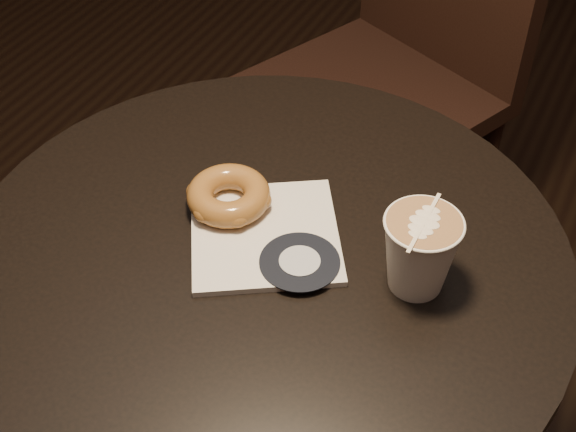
{
  "coord_description": "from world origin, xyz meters",
  "views": [
    {
      "loc": [
        0.3,
        -0.55,
        1.41
      ],
      "look_at": [
        0.01,
        0.03,
        0.79
      ],
      "focal_mm": 50.0,
      "sensor_mm": 36.0,
      "label": 1
    }
  ],
  "objects": [
    {
      "name": "chair",
      "position": [
        -0.1,
        0.78,
        0.59
      ],
      "size": [
        0.55,
        0.55,
        1.06
      ],
      "rotation": [
        0.0,
        0.0,
        -0.42
      ],
      "color": "black",
      "rests_on": "ground"
    },
    {
      "name": "pastry_bag",
      "position": [
        -0.01,
        0.02,
        0.75
      ],
      "size": [
        0.23,
        0.23,
        0.01
      ],
      "primitive_type": "cube",
      "rotation": [
        0.0,
        0.0,
        0.56
      ],
      "color": "silver",
      "rests_on": "cafe_table"
    },
    {
      "name": "cafe_table",
      "position": [
        0.0,
        0.0,
        0.55
      ],
      "size": [
        0.7,
        0.7,
        0.75
      ],
      "color": "black",
      "rests_on": "ground"
    },
    {
      "name": "doughnut",
      "position": [
        -0.07,
        0.04,
        0.77
      ],
      "size": [
        0.1,
        0.1,
        0.03
      ],
      "primitive_type": "torus",
      "color": "brown",
      "rests_on": "pastry_bag"
    },
    {
      "name": "latte_cup",
      "position": [
        0.17,
        0.03,
        0.8
      ],
      "size": [
        0.08,
        0.08,
        0.09
      ],
      "primitive_type": null,
      "color": "white",
      "rests_on": "cafe_table"
    }
  ]
}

